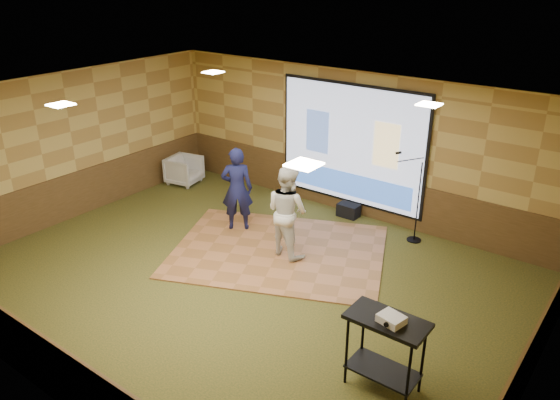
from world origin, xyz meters
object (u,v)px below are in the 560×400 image
Objects in this scene: player_left at (237,189)px; mic_stand at (414,216)px; av_table at (386,339)px; projector_screen at (351,146)px; player_right at (287,211)px; duffel_bag at (348,210)px; banquet_chair at (184,170)px; dance_floor at (279,251)px; projector at (391,319)px.

mic_stand is (2.98, 1.65, -0.37)m from player_left.
projector_screen is at bearing 124.98° from av_table.
duffel_bag is at bearing -82.70° from player_right.
projector_screen is 4.51× the size of banquet_chair.
player_right reaches higher than duffel_bag.
banquet_chair is (-4.06, 1.37, -0.53)m from player_right.
player_right is 1.64× the size of av_table.
player_right is (0.18, 0.01, 0.86)m from dance_floor.
banquet_chair is (-3.88, 1.38, 0.32)m from dance_floor.
dance_floor is 5.17× the size of banquet_chair.
projector_screen is 11.43× the size of projector.
player_left is 2.47m from duffel_bag.
player_right reaches higher than player_left.
projector_screen is 3.23× the size of av_table.
projector is 0.39× the size of banquet_chair.
projector_screen is 1.95m from mic_stand.
dance_floor is at bearing -120.99° from banquet_chair.
player_left is at bearing -128.58° from duffel_bag.
duffel_bag is at bearing -91.40° from banquet_chair.
dance_floor is 4.13m from banquet_chair.
player_left is at bearing -123.39° from projector_screen.
projector_screen is at bearing -175.46° from mic_stand.
mic_stand is at bearing -13.00° from projector_screen.
player_left is 1.00× the size of player_right.
av_table is at bearing 161.71° from projector.
mic_stand is (1.65, -0.38, -0.98)m from projector_screen.
player_right is 3.68m from projector.
banquet_chair is at bearing -157.03° from mic_stand.
projector is at bearing -30.55° from av_table.
mic_stand reaches higher than banquet_chair.
mic_stand reaches higher than duffel_bag.
dance_floor is 3.82m from av_table.
projector_screen is 1.36m from duffel_bag.
projector is at bearing -54.70° from duffel_bag.
player_left is 1.42m from player_right.
mic_stand reaches higher than player_right.
player_left reaches higher than banquet_chair.
projector_screen reaches higher than dance_floor.
projector reaches higher than duffel_bag.
dance_floor is 2.27× the size of player_left.
projector_screen reaches higher than duffel_bag.
projector reaches higher than av_table.
mic_stand reaches higher than av_table.
player_left is at bearing 164.42° from projector.
player_right is (1.40, -0.26, 0.00)m from player_left.
banquet_chair is at bearing 166.30° from projector.
player_right is at bearing -88.42° from projector_screen.
projector reaches higher than banquet_chair.
dance_floor is 8.65× the size of duffel_bag.
player_right is (0.06, -2.29, -0.61)m from projector_screen.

